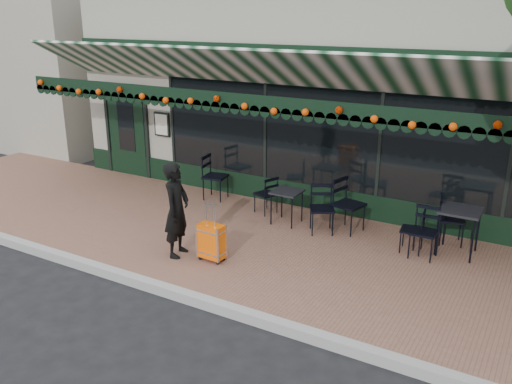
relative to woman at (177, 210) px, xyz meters
The scene contains 16 objects.
ground 1.56m from the woman, 44.07° to the right, with size 80.00×80.00×0.00m, color black.
sidewalk 1.68m from the woman, 51.31° to the left, with size 18.00×4.00×0.15m, color brown.
curb 1.57m from the woman, 46.58° to the right, with size 18.00×0.16×0.15m, color #9E9E99.
restaurant_building 7.15m from the woman, 82.62° to the left, with size 12.00×9.60×4.50m.
neighbor_building_left 14.12m from the woman, 149.50° to the left, with size 12.00×8.00×4.80m, color gray.
woman is the anchor object (origin of this frame).
suitcase 0.76m from the woman, ahead, with size 0.43×0.25×0.96m.
cafe_table_a 4.58m from the woman, 30.56° to the left, with size 0.63×0.63×0.78m.
cafe_table_b 2.33m from the woman, 67.12° to the left, with size 0.52×0.52×0.64m.
chair_a_left 3.88m from the woman, 31.98° to the left, with size 0.37×0.37×0.75m, color black, non-canonical shape.
chair_a_right 4.65m from the woman, 35.84° to the left, with size 0.43×0.43×0.87m, color black, non-canonical shape.
chair_a_front 3.99m from the woman, 28.79° to the left, with size 0.42×0.42×0.85m, color black, non-canonical shape.
chair_b_left 2.47m from the woman, 83.05° to the left, with size 0.38×0.38×0.77m, color black, non-canonical shape.
chair_b_right 3.13m from the woman, 49.09° to the left, with size 0.49×0.49×0.98m, color black, non-canonical shape.
chair_b_front 2.65m from the woman, 51.05° to the left, with size 0.44×0.44×0.88m, color black, non-canonical shape.
chair_solo 2.85m from the woman, 111.69° to the left, with size 0.48×0.48×0.95m, color black, non-canonical shape.
Camera 1 is at (4.29, -5.53, 3.97)m, focal length 38.00 mm.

